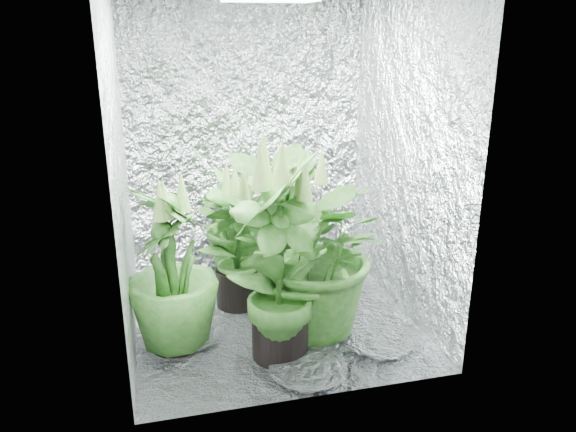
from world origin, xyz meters
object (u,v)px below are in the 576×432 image
(plant_e, at_px, (310,251))
(plant_b, at_px, (237,242))
(plant_c, at_px, (287,217))
(plant_d, at_px, (171,270))
(plant_f, at_px, (280,259))
(plant_a, at_px, (244,220))
(circulation_fan, at_px, (341,254))

(plant_e, bearing_deg, plant_b, 123.59)
(plant_c, height_order, plant_e, plant_e)
(plant_d, bearing_deg, plant_f, -24.08)
(plant_a, height_order, plant_d, plant_d)
(plant_d, bearing_deg, plant_e, -7.21)
(plant_d, bearing_deg, plant_a, 56.64)
(plant_e, bearing_deg, plant_a, 103.50)
(circulation_fan, bearing_deg, plant_a, -173.92)
(plant_b, relative_size, plant_c, 0.98)
(plant_c, bearing_deg, plant_e, -95.42)
(circulation_fan, bearing_deg, plant_d, -134.92)
(plant_f, bearing_deg, plant_b, 100.93)
(plant_c, height_order, plant_d, plant_d)
(plant_c, bearing_deg, plant_a, 172.01)
(plant_a, relative_size, plant_b, 0.98)
(plant_d, height_order, plant_f, plant_f)
(plant_d, height_order, plant_e, plant_e)
(plant_a, xyz_separation_m, plant_f, (0.01, -1.03, 0.14))
(plant_a, relative_size, plant_f, 0.77)
(plant_a, xyz_separation_m, plant_c, (0.29, -0.04, 0.01))
(plant_c, xyz_separation_m, plant_e, (-0.08, -0.84, 0.09))
(plant_a, distance_m, plant_b, 0.41)
(plant_a, distance_m, plant_f, 1.04)
(plant_a, bearing_deg, plant_e, -76.50)
(plant_d, height_order, circulation_fan, plant_d)
(plant_c, distance_m, plant_e, 0.85)
(plant_a, relative_size, circulation_fan, 2.64)
(plant_a, bearing_deg, circulation_fan, -9.08)
(plant_f, relative_size, circulation_fan, 3.43)
(plant_a, distance_m, plant_c, 0.29)
(plant_f, distance_m, circulation_fan, 1.20)
(circulation_fan, bearing_deg, plant_c, -174.76)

